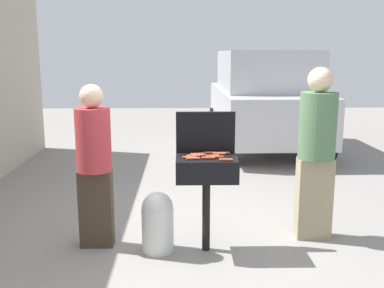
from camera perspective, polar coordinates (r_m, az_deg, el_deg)
ground_plane at (r=4.78m, az=-0.36°, el=-12.80°), size 24.00×24.00×0.00m
bbq_grill at (r=4.41m, az=1.85°, el=-3.56°), size 0.60×0.44×0.97m
grill_lid_open at (r=4.55m, az=1.73°, el=1.51°), size 0.60×0.05×0.42m
hot_dog_0 at (r=4.47m, az=3.47°, el=-1.24°), size 0.13×0.03×0.03m
hot_dog_1 at (r=4.33m, az=3.18°, el=-1.67°), size 0.13×0.03×0.03m
hot_dog_2 at (r=4.23m, az=4.34°, el=-2.01°), size 0.13×0.04×0.03m
hot_dog_3 at (r=4.44m, az=0.59°, el=-1.31°), size 0.13×0.04×0.03m
hot_dog_4 at (r=4.37m, az=0.15°, el=-1.53°), size 0.13×0.04×0.03m
hot_dog_5 at (r=4.31m, az=-0.31°, el=-1.71°), size 0.13×0.04×0.03m
hot_dog_6 at (r=4.37m, az=2.63°, el=-1.53°), size 0.13×0.04×0.03m
hot_dog_7 at (r=4.29m, az=2.07°, el=-1.78°), size 0.13×0.03×0.03m
hot_dog_8 at (r=4.40m, az=0.90°, el=-1.44°), size 0.13×0.03×0.03m
hot_dog_9 at (r=4.51m, az=3.98°, el=-1.15°), size 0.13×0.03×0.03m
hot_dog_10 at (r=4.26m, az=0.09°, el=-1.86°), size 0.13×0.04×0.03m
hot_dog_11 at (r=4.51m, az=2.28°, el=-1.14°), size 0.13×0.04×0.03m
propane_tank at (r=4.55m, az=-4.41°, el=-9.73°), size 0.32×0.32×0.62m
person_left at (r=4.60m, az=-12.37°, el=-2.08°), size 0.35×0.35×1.67m
person_right at (r=4.87m, az=15.60°, el=-0.47°), size 0.38×0.38×1.83m
parked_minivan at (r=9.64m, az=9.11°, el=5.73°), size 2.07×4.42×2.02m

